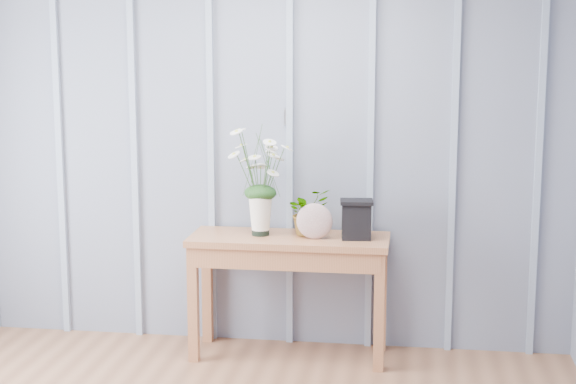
% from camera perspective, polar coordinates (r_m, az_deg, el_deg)
% --- Properties ---
extents(room_shell, '(4.00, 4.50, 2.50)m').
position_cam_1_polar(room_shell, '(4.18, -5.97, 10.69)').
color(room_shell, gray).
rests_on(room_shell, ground).
extents(sideboard, '(1.20, 0.45, 0.75)m').
position_cam_1_polar(sideboard, '(5.34, 0.08, -4.08)').
color(sideboard, '#A1623C').
rests_on(sideboard, ground).
extents(daisy_vase, '(0.47, 0.36, 0.67)m').
position_cam_1_polar(daisy_vase, '(5.27, -1.81, 1.67)').
color(daisy_vase, black).
rests_on(daisy_vase, sideboard).
extents(spider_plant, '(0.34, 0.34, 0.29)m').
position_cam_1_polar(spider_plant, '(5.33, 1.27, -1.28)').
color(spider_plant, '#163C15').
rests_on(spider_plant, sideboard).
extents(felt_disc_vessel, '(0.22, 0.06, 0.22)m').
position_cam_1_polar(felt_disc_vessel, '(5.22, 1.72, -1.90)').
color(felt_disc_vessel, '#834956').
rests_on(felt_disc_vessel, sideboard).
extents(carved_box, '(0.21, 0.17, 0.24)m').
position_cam_1_polar(carved_box, '(5.24, 4.44, -1.75)').
color(carved_box, black).
rests_on(carved_box, sideboard).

